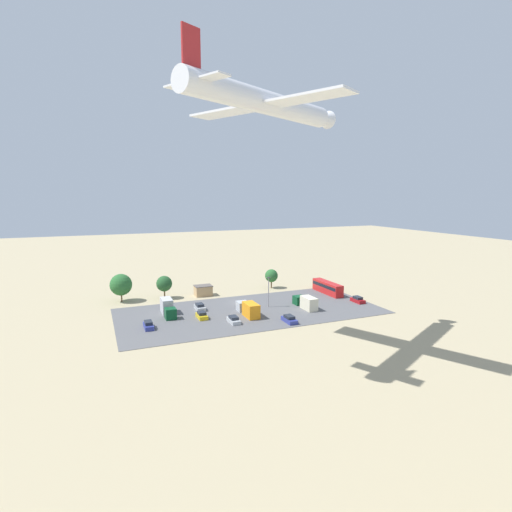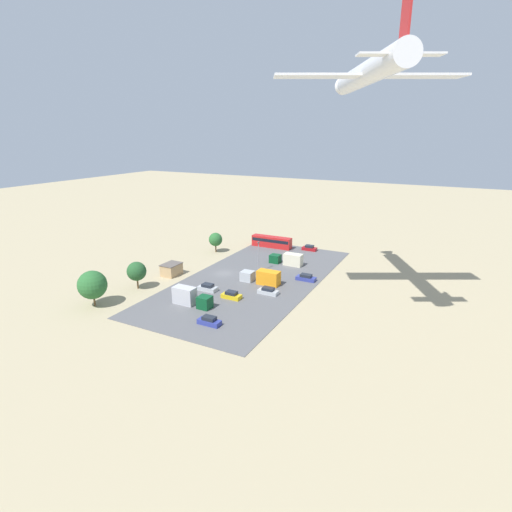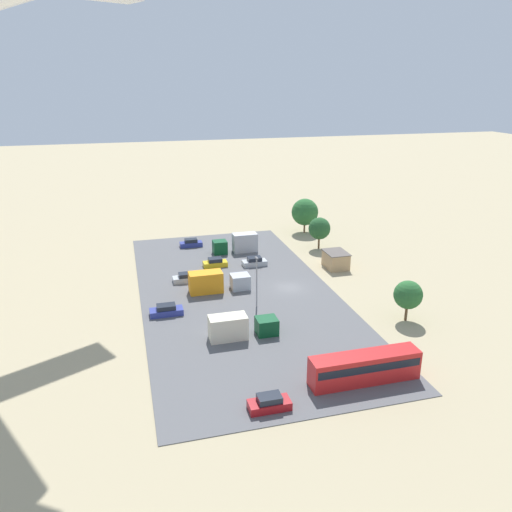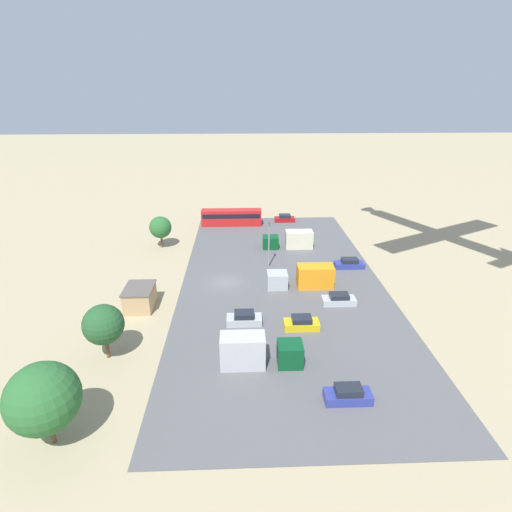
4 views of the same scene
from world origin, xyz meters
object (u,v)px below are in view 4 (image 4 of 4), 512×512
Objects in this scene: parked_car_1 at (244,319)px; parked_car_4 at (348,395)px; parked_truck_1 at (291,240)px; parked_truck_2 at (256,352)px; parked_truck_0 at (304,277)px; shed_building at (140,297)px; bus at (231,217)px; parked_car_5 at (301,323)px; parked_car_0 at (349,264)px; parked_car_3 at (339,299)px; parked_car_2 at (285,218)px.

parked_car_4 is (13.03, 9.07, 0.01)m from parked_car_1.
parked_truck_2 is at bearing 167.14° from parked_truck_1.
parked_truck_2 is (7.70, 1.12, 0.94)m from parked_car_1.
parked_car_4 is 0.46× the size of parked_truck_0.
shed_building is 34.13m from bus.
parked_car_1 reaches higher than parked_car_5.
parked_car_5 is (1.27, 6.61, -0.00)m from parked_car_1.
parked_car_5 is at bearing 13.06° from bus.
parked_car_5 is 0.47× the size of parked_truck_1.
parked_truck_2 is at bearing 156.37° from parked_truck_0.
parked_car_0 is 1.04× the size of parked_car_3.
parked_car_4 is 22.15m from parked_truck_0.
shed_building is 31.55m from parked_car_0.
parked_car_4 is at bearing 169.61° from parked_car_3.
parked_car_2 is at bearing 176.85° from parked_car_5.
parked_truck_1 is at bearing 176.06° from parked_car_5.
parked_truck_2 is (44.38, 3.32, -0.16)m from bus.
parked_car_4 is 37.00m from parked_truck_1.
shed_building is at bearing -32.61° from parked_car_2.
parked_car_4 is at bearing 0.29° from parked_car_2.
parked_car_2 is (-34.28, 21.93, -0.70)m from shed_building.
parked_car_1 is at bearing -12.83° from parked_car_2.
parked_truck_1 reaches higher than parked_car_1.
bus is (-32.33, 10.93, 0.40)m from shed_building.
shed_building reaches higher than parked_car_3.
bus is 2.79× the size of parked_car_3.
parked_car_1 is 6.73m from parked_car_5.
parked_truck_0 reaches higher than parked_car_5.
parked_truck_2 is at bearing 4.27° from bus.
parked_car_0 is 11.87m from parked_truck_1.
parked_truck_0 is (-4.73, 21.59, 0.12)m from shed_building.
parked_truck_2 is (11.90, -11.11, 0.98)m from parked_car_3.
shed_building is at bearing 110.32° from parked_car_0.
parked_truck_1 is (-23.95, 8.34, 0.75)m from parked_car_1.
parked_truck_2 reaches higher than parked_car_4.
shed_building is at bearing -18.68° from bus.
parked_truck_0 is 14.86m from parked_truck_1.
parked_car_3 is 0.47× the size of parked_truck_0.
parked_truck_0 is at bearing 137.06° from parked_car_1.
parked_truck_0 reaches higher than parked_car_4.
parked_car_1 is 15.88m from parked_car_4.
parked_truck_1 is at bearing -178.88° from parked_car_4.
parked_truck_2 is at bearing 49.75° from shed_building.
shed_building reaches higher than parked_car_2.
parked_truck_0 is at bearing 156.37° from parked_truck_2.
parked_car_3 is at bearing 169.61° from parked_car_4.
parked_truck_1 reaches higher than parked_car_3.
parked_car_1 is 0.51× the size of parked_truck_2.
parked_car_3 is at bearing 159.22° from parked_car_0.
bus reaches higher than parked_car_1.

